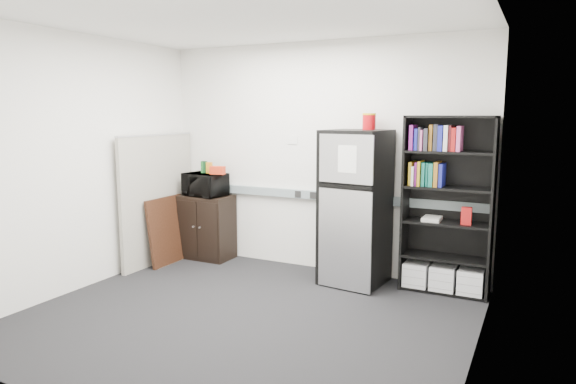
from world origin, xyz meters
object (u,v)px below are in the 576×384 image
(microwave, at_px, (205,185))
(cabinet, at_px, (207,227))
(bookshelf, at_px, (447,207))
(refrigerator, at_px, (355,208))
(cubicle_partition, at_px, (158,199))

(microwave, bearing_deg, cabinet, 97.72)
(cabinet, bearing_deg, bookshelf, 1.23)
(cabinet, bearing_deg, microwave, -90.00)
(cabinet, xyz_separation_m, refrigerator, (2.04, -0.08, 0.44))
(cubicle_partition, relative_size, cabinet, 1.97)
(cubicle_partition, distance_m, refrigerator, 2.50)
(cabinet, relative_size, refrigerator, 0.49)
(microwave, bearing_deg, bookshelf, 9.25)
(bookshelf, distance_m, cubicle_partition, 3.46)
(cabinet, distance_m, microwave, 0.56)
(cubicle_partition, relative_size, refrigerator, 0.95)
(microwave, bearing_deg, refrigerator, 5.92)
(cubicle_partition, height_order, refrigerator, refrigerator)
(cabinet, height_order, refrigerator, refrigerator)
(bookshelf, xyz_separation_m, cubicle_partition, (-3.43, -0.49, -0.10))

